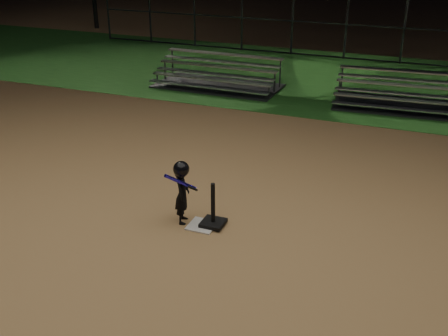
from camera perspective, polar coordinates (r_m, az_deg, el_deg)
ground at (r=9.25m, az=-2.29°, el=-6.06°), size 80.00×80.00×0.00m
grass_strip at (r=18.19m, az=10.60°, el=9.11°), size 60.00×8.00×0.01m
home_plate at (r=9.25m, az=-2.29°, el=-6.00°), size 0.45×0.45×0.02m
batting_tee at (r=9.18m, az=-1.14°, el=-5.13°), size 0.38×0.38×0.76m
child_batter at (r=9.12m, az=-4.39°, el=-2.33°), size 0.45×0.62×1.12m
bleacher_left at (r=16.92m, az=-0.70°, el=9.02°), size 3.81×1.91×0.93m
bleacher_right at (r=15.76m, az=18.22°, el=6.60°), size 3.79×2.01×0.90m
backstop_fence at (r=20.82m, az=12.62°, el=14.37°), size 20.08×0.08×2.50m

